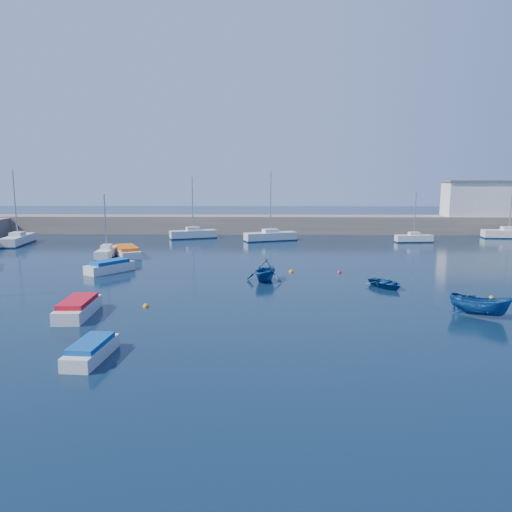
{
  "coord_description": "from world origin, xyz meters",
  "views": [
    {
      "loc": [
        -1.74,
        -28.48,
        8.75
      ],
      "look_at": [
        -2.46,
        14.96,
        1.6
      ],
      "focal_mm": 35.0,
      "sensor_mm": 36.0,
      "label": 1
    }
  ],
  "objects_px": {
    "sailboat_3": "(107,252)",
    "motorboat_1": "(110,267)",
    "sailboat_4": "(18,240)",
    "dinghy_center": "(386,283)",
    "harbor_office": "(479,199)",
    "sailboat_7": "(414,238)",
    "sailboat_8": "(509,234)",
    "motorboat_0": "(78,308)",
    "dinghy_left": "(265,270)",
    "dinghy_right": "(480,306)",
    "motorboat_2": "(127,252)",
    "motorboat_3": "(91,350)",
    "sailboat_6": "(270,236)",
    "sailboat_5": "(193,234)"
  },
  "relations": [
    {
      "from": "sailboat_6",
      "to": "dinghy_left",
      "type": "bearing_deg",
      "value": 158.1
    },
    {
      "from": "harbor_office",
      "to": "sailboat_5",
      "type": "height_order",
      "value": "sailboat_5"
    },
    {
      "from": "sailboat_4",
      "to": "motorboat_3",
      "type": "bearing_deg",
      "value": -65.56
    },
    {
      "from": "sailboat_6",
      "to": "dinghy_center",
      "type": "bearing_deg",
      "value": 177.3
    },
    {
      "from": "sailboat_3",
      "to": "sailboat_8",
      "type": "height_order",
      "value": "sailboat_8"
    },
    {
      "from": "dinghy_right",
      "to": "harbor_office",
      "type": "bearing_deg",
      "value": 10.38
    },
    {
      "from": "harbor_office",
      "to": "sailboat_7",
      "type": "bearing_deg",
      "value": -141.11
    },
    {
      "from": "motorboat_0",
      "to": "dinghy_left",
      "type": "xyz_separation_m",
      "value": [
        11.72,
        10.36,
        0.43
      ]
    },
    {
      "from": "sailboat_6",
      "to": "motorboat_2",
      "type": "bearing_deg",
      "value": 110.0
    },
    {
      "from": "sailboat_5",
      "to": "motorboat_1",
      "type": "distance_m",
      "value": 24.34
    },
    {
      "from": "sailboat_4",
      "to": "dinghy_center",
      "type": "distance_m",
      "value": 46.73
    },
    {
      "from": "harbor_office",
      "to": "dinghy_center",
      "type": "bearing_deg",
      "value": -121.5
    },
    {
      "from": "dinghy_center",
      "to": "sailboat_7",
      "type": "bearing_deg",
      "value": 40.43
    },
    {
      "from": "sailboat_3",
      "to": "motorboat_2",
      "type": "bearing_deg",
      "value": 16.28
    },
    {
      "from": "sailboat_5",
      "to": "sailboat_6",
      "type": "bearing_deg",
      "value": -122.46
    },
    {
      "from": "dinghy_left",
      "to": "sailboat_6",
      "type": "bearing_deg",
      "value": 110.25
    },
    {
      "from": "motorboat_1",
      "to": "motorboat_2",
      "type": "distance_m",
      "value": 8.64
    },
    {
      "from": "sailboat_5",
      "to": "sailboat_6",
      "type": "distance_m",
      "value": 10.85
    },
    {
      "from": "sailboat_3",
      "to": "sailboat_4",
      "type": "relative_size",
      "value": 0.73
    },
    {
      "from": "motorboat_3",
      "to": "dinghy_center",
      "type": "relative_size",
      "value": 1.23
    },
    {
      "from": "harbor_office",
      "to": "motorboat_0",
      "type": "xyz_separation_m",
      "value": [
        -43.38,
        -44.44,
        -4.6
      ]
    },
    {
      "from": "motorboat_0",
      "to": "dinghy_left",
      "type": "relative_size",
      "value": 1.37
    },
    {
      "from": "motorboat_2",
      "to": "dinghy_left",
      "type": "distance_m",
      "value": 19.16
    },
    {
      "from": "dinghy_left",
      "to": "harbor_office",
      "type": "bearing_deg",
      "value": 69.08
    },
    {
      "from": "sailboat_4",
      "to": "motorboat_3",
      "type": "relative_size",
      "value": 2.33
    },
    {
      "from": "motorboat_0",
      "to": "motorboat_1",
      "type": "distance_m",
      "value": 14.1
    },
    {
      "from": "harbor_office",
      "to": "motorboat_1",
      "type": "bearing_deg",
      "value": -146.24
    },
    {
      "from": "sailboat_3",
      "to": "motorboat_3",
      "type": "relative_size",
      "value": 1.69
    },
    {
      "from": "sailboat_4",
      "to": "dinghy_center",
      "type": "height_order",
      "value": "sailboat_4"
    },
    {
      "from": "sailboat_7",
      "to": "sailboat_4",
      "type": "bearing_deg",
      "value": 87.8
    },
    {
      "from": "harbor_office",
      "to": "sailboat_7",
      "type": "xyz_separation_m",
      "value": [
        -12.28,
        -9.91,
        -4.57
      ]
    },
    {
      "from": "motorboat_0",
      "to": "sailboat_3",
      "type": "bearing_deg",
      "value": 100.61
    },
    {
      "from": "dinghy_center",
      "to": "sailboat_4",
      "type": "bearing_deg",
      "value": 121.09
    },
    {
      "from": "sailboat_3",
      "to": "motorboat_3",
      "type": "bearing_deg",
      "value": -77.52
    },
    {
      "from": "dinghy_right",
      "to": "dinghy_left",
      "type": "bearing_deg",
      "value": 85.23
    },
    {
      "from": "sailboat_8",
      "to": "dinghy_center",
      "type": "relative_size",
      "value": 2.82
    },
    {
      "from": "sailboat_3",
      "to": "motorboat_1",
      "type": "distance_m",
      "value": 8.36
    },
    {
      "from": "sailboat_6",
      "to": "sailboat_7",
      "type": "bearing_deg",
      "value": -113.64
    },
    {
      "from": "sailboat_7",
      "to": "sailboat_8",
      "type": "bearing_deg",
      "value": -78.34
    },
    {
      "from": "harbor_office",
      "to": "sailboat_4",
      "type": "distance_m",
      "value": 64.17
    },
    {
      "from": "sailboat_3",
      "to": "sailboat_6",
      "type": "bearing_deg",
      "value": 34.77
    },
    {
      "from": "harbor_office",
      "to": "motorboat_0",
      "type": "relative_size",
      "value": 2.07
    },
    {
      "from": "harbor_office",
      "to": "dinghy_right",
      "type": "distance_m",
      "value": 48.19
    },
    {
      "from": "sailboat_7",
      "to": "motorboat_1",
      "type": "relative_size",
      "value": 1.42
    },
    {
      "from": "sailboat_3",
      "to": "sailboat_8",
      "type": "bearing_deg",
      "value": 15.23
    },
    {
      "from": "dinghy_center",
      "to": "dinghy_left",
      "type": "xyz_separation_m",
      "value": [
        -9.42,
        2.21,
        0.6
      ]
    },
    {
      "from": "sailboat_3",
      "to": "motorboat_3",
      "type": "height_order",
      "value": "sailboat_3"
    },
    {
      "from": "motorboat_2",
      "to": "motorboat_0",
      "type": "bearing_deg",
      "value": -108.02
    },
    {
      "from": "dinghy_center",
      "to": "motorboat_3",
      "type": "bearing_deg",
      "value": -167.75
    },
    {
      "from": "sailboat_5",
      "to": "dinghy_right",
      "type": "bearing_deg",
      "value": -169.05
    }
  ]
}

